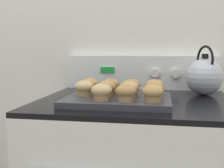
% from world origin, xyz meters
% --- Properties ---
extents(wall_back, '(8.00, 0.05, 2.40)m').
position_xyz_m(wall_back, '(0.00, 0.69, 1.20)').
color(wall_back, silver).
rests_on(wall_back, ground_plane).
extents(control_panel, '(0.74, 0.07, 0.17)m').
position_xyz_m(control_panel, '(0.00, 0.63, 0.98)').
color(control_panel, white).
rests_on(control_panel, stove_range).
extents(muffin_pan, '(0.38, 0.30, 0.02)m').
position_xyz_m(muffin_pan, '(-0.06, 0.24, 0.91)').
color(muffin_pan, '#38383D').
rests_on(muffin_pan, stove_range).
extents(muffin_r0_c1, '(0.07, 0.07, 0.06)m').
position_xyz_m(muffin_r0_c1, '(-0.10, 0.16, 0.95)').
color(muffin_r0_c1, '#A37A4C').
rests_on(muffin_r0_c1, muffin_pan).
extents(muffin_r0_c2, '(0.07, 0.07, 0.06)m').
position_xyz_m(muffin_r0_c2, '(-0.02, 0.16, 0.95)').
color(muffin_r0_c2, '#A37A4C').
rests_on(muffin_r0_c2, muffin_pan).
extents(muffin_r0_c3, '(0.07, 0.07, 0.06)m').
position_xyz_m(muffin_r0_c3, '(0.07, 0.16, 0.95)').
color(muffin_r0_c3, '#A37A4C').
rests_on(muffin_r0_c3, muffin_pan).
extents(muffin_r1_c0, '(0.07, 0.07, 0.06)m').
position_xyz_m(muffin_r1_c0, '(-0.19, 0.24, 0.95)').
color(muffin_r1_c0, '#A37A4C').
rests_on(muffin_r1_c0, muffin_pan).
extents(muffin_r1_c1, '(0.07, 0.07, 0.06)m').
position_xyz_m(muffin_r1_c1, '(-0.10, 0.24, 0.95)').
color(muffin_r1_c1, olive).
rests_on(muffin_r1_c1, muffin_pan).
extents(muffin_r1_c2, '(0.07, 0.07, 0.06)m').
position_xyz_m(muffin_r1_c2, '(-0.02, 0.25, 0.95)').
color(muffin_r1_c2, tan).
rests_on(muffin_r1_c2, muffin_pan).
extents(muffin_r1_c3, '(0.07, 0.07, 0.06)m').
position_xyz_m(muffin_r1_c3, '(0.07, 0.24, 0.95)').
color(muffin_r1_c3, tan).
rests_on(muffin_r1_c3, muffin_pan).
extents(muffin_r2_c0, '(0.07, 0.07, 0.06)m').
position_xyz_m(muffin_r2_c0, '(-0.19, 0.33, 0.95)').
color(muffin_r2_c0, '#A37A4C').
rests_on(muffin_r2_c0, muffin_pan).
extents(muffin_r2_c1, '(0.07, 0.07, 0.06)m').
position_xyz_m(muffin_r2_c1, '(-0.10, 0.33, 0.95)').
color(muffin_r2_c1, olive).
rests_on(muffin_r2_c1, muffin_pan).
extents(muffin_r2_c2, '(0.07, 0.07, 0.06)m').
position_xyz_m(muffin_r2_c2, '(-0.02, 0.33, 0.95)').
color(muffin_r2_c2, '#A37A4C').
rests_on(muffin_r2_c2, muffin_pan).
extents(muffin_r2_c3, '(0.07, 0.07, 0.06)m').
position_xyz_m(muffin_r2_c3, '(0.07, 0.33, 0.95)').
color(muffin_r2_c3, tan).
rests_on(muffin_r2_c3, muffin_pan).
extents(tea_kettle, '(0.16, 0.19, 0.21)m').
position_xyz_m(tea_kettle, '(0.28, 0.48, 0.98)').
color(tea_kettle, silver).
rests_on(tea_kettle, stove_range).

